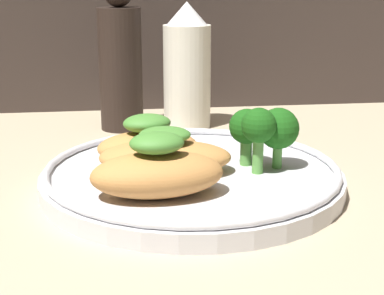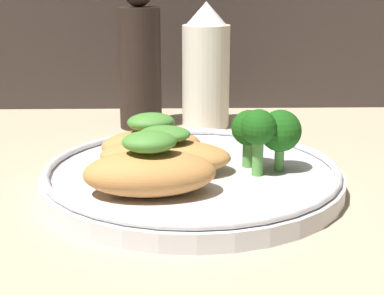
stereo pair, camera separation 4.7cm
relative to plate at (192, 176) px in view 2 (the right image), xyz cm
name	(u,v)px [view 2 (the right image)]	position (x,y,z in cm)	size (l,w,h in cm)	color
ground_plane	(192,193)	(0.00, 0.00, -1.49)	(180.00, 180.00, 1.00)	tan
plate	(192,176)	(0.00, 0.00, 0.00)	(24.39, 24.39, 2.00)	silver
grilled_meat_front	(150,170)	(-3.15, -5.05, 2.23)	(9.94, 6.06, 4.68)	#BC7F42
grilled_meat_middle	(165,154)	(-2.17, 0.20, 1.86)	(11.18, 6.76, 3.73)	#BC7F42
grilled_meat_back	(151,142)	(-3.39, 3.31, 2.00)	(9.14, 6.13, 4.06)	#BC7F42
broccoli_bunch	(265,131)	(5.84, 0.02, 3.75)	(5.52, 5.07, 5.33)	#569942
sauce_bottle	(206,68)	(2.05, 20.21, 5.68)	(5.31, 5.31, 13.95)	silver
pepper_grinder	(140,62)	(-5.32, 20.21, 6.42)	(4.75, 4.75, 16.44)	black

